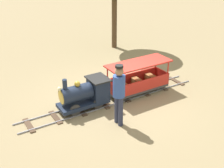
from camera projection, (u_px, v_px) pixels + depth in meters
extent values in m
plane|color=#8C7A56|center=(114.00, 100.00, 8.39)|extent=(60.00, 60.00, 0.00)
cube|color=gray|center=(117.00, 103.00, 8.19)|extent=(0.03, 5.70, 0.04)
cube|color=gray|center=(109.00, 97.00, 8.54)|extent=(0.03, 5.70, 0.04)
cube|color=#4C3828|center=(176.00, 81.00, 9.53)|extent=(0.70, 0.14, 0.03)
cube|color=#4C3828|center=(160.00, 86.00, 9.20)|extent=(0.70, 0.14, 0.03)
cube|color=#4C3828|center=(142.00, 91.00, 8.86)|extent=(0.70, 0.14, 0.03)
cube|color=#4C3828|center=(123.00, 97.00, 8.53)|extent=(0.70, 0.14, 0.03)
cube|color=#4C3828|center=(102.00, 103.00, 8.20)|extent=(0.70, 0.14, 0.03)
cube|color=#4C3828|center=(80.00, 110.00, 7.86)|extent=(0.70, 0.14, 0.03)
cube|color=#4C3828|center=(56.00, 117.00, 7.53)|extent=(0.70, 0.14, 0.03)
cube|color=#4C3828|center=(29.00, 125.00, 7.19)|extent=(0.70, 0.14, 0.03)
cube|color=#192338|center=(83.00, 103.00, 7.83)|extent=(0.58, 1.40, 0.10)
cylinder|color=#192338|center=(76.00, 93.00, 7.58)|extent=(0.44, 0.85, 0.44)
cylinder|color=#B7932D|center=(61.00, 97.00, 7.38)|extent=(0.37, 0.02, 0.37)
cylinder|color=#192338|center=(65.00, 84.00, 7.29)|extent=(0.12, 0.12, 0.26)
sphere|color=#B7932D|center=(77.00, 84.00, 7.49)|extent=(0.16, 0.16, 0.16)
cube|color=#192338|center=(98.00, 88.00, 7.91)|extent=(0.58, 0.45, 0.55)
cube|color=black|center=(98.00, 79.00, 7.78)|extent=(0.66, 0.53, 0.04)
sphere|color=#F2EAB2|center=(59.00, 89.00, 7.26)|extent=(0.10, 0.10, 0.10)
cylinder|color=#2D2D2D|center=(75.00, 110.00, 7.50)|extent=(0.05, 0.32, 0.32)
cylinder|color=#2D2D2D|center=(68.00, 103.00, 7.85)|extent=(0.05, 0.32, 0.32)
cylinder|color=#2D2D2D|center=(99.00, 103.00, 7.83)|extent=(0.05, 0.32, 0.32)
cylinder|color=#2D2D2D|center=(91.00, 97.00, 8.17)|extent=(0.05, 0.32, 0.32)
cube|color=#3F3F3F|center=(138.00, 88.00, 8.71)|extent=(0.66, 1.90, 0.08)
cube|color=red|center=(144.00, 85.00, 8.38)|extent=(0.04, 1.90, 0.35)
cube|color=red|center=(132.00, 78.00, 8.85)|extent=(0.04, 1.90, 0.35)
cube|color=red|center=(112.00, 89.00, 8.18)|extent=(0.66, 0.04, 0.35)
cube|color=red|center=(162.00, 75.00, 9.05)|extent=(0.66, 0.04, 0.35)
cylinder|color=red|center=(118.00, 86.00, 7.88)|extent=(0.04, 0.04, 0.75)
cylinder|color=red|center=(107.00, 79.00, 8.34)|extent=(0.04, 0.04, 0.75)
cylinder|color=red|center=(168.00, 73.00, 8.72)|extent=(0.04, 0.04, 0.75)
cylinder|color=red|center=(155.00, 66.00, 9.18)|extent=(0.04, 0.04, 0.75)
cube|color=red|center=(139.00, 63.00, 8.35)|extent=(0.76, 2.00, 0.04)
cube|color=olive|center=(152.00, 79.00, 8.89)|extent=(0.50, 0.20, 0.24)
cube|color=olive|center=(138.00, 83.00, 8.64)|extent=(0.50, 0.20, 0.24)
cube|color=olive|center=(123.00, 87.00, 8.39)|extent=(0.50, 0.20, 0.24)
cylinder|color=#262626|center=(124.00, 97.00, 8.23)|extent=(0.04, 0.24, 0.24)
cylinder|color=#262626|center=(115.00, 91.00, 8.58)|extent=(0.04, 0.24, 0.24)
cylinder|color=#262626|center=(159.00, 86.00, 8.86)|extent=(0.04, 0.24, 0.24)
cylinder|color=#262626|center=(150.00, 81.00, 9.21)|extent=(0.04, 0.24, 0.24)
cylinder|color=#282D47|center=(121.00, 112.00, 7.05)|extent=(0.12, 0.12, 0.80)
cylinder|color=#282D47|center=(117.00, 109.00, 7.19)|extent=(0.12, 0.12, 0.80)
cylinder|color=#2D4C99|center=(119.00, 86.00, 6.82)|extent=(0.30, 0.30, 0.55)
sphere|color=#936B4C|center=(119.00, 71.00, 6.65)|extent=(0.22, 0.22, 0.22)
cylinder|color=black|center=(119.00, 66.00, 6.60)|extent=(0.20, 0.20, 0.06)
cylinder|color=#4C3823|center=(114.00, 20.00, 12.19)|extent=(0.22, 0.22, 2.47)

